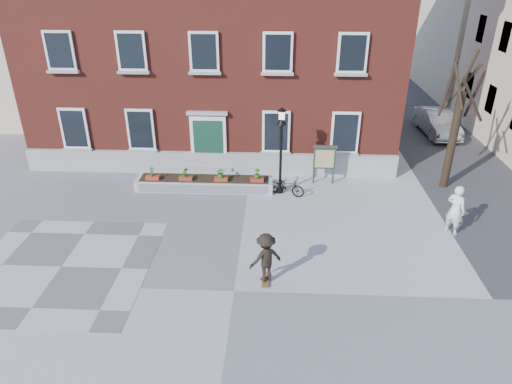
# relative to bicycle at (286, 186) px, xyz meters

# --- Properties ---
(ground) EXTENTS (100.00, 100.00, 0.00)m
(ground) POSITION_rel_bicycle_xyz_m (-1.71, -6.77, -0.43)
(ground) COLOR #9C9C9E
(ground) RESTS_ON ground
(checker_patch) EXTENTS (6.00, 6.00, 0.01)m
(checker_patch) POSITION_rel_bicycle_xyz_m (-7.71, -5.77, -0.43)
(checker_patch) COLOR #5B5B5E
(checker_patch) RESTS_ON ground
(bicycle) EXTENTS (1.75, 1.11, 0.87)m
(bicycle) POSITION_rel_bicycle_xyz_m (0.00, 0.00, 0.00)
(bicycle) COLOR black
(bicycle) RESTS_ON ground
(parked_car) EXTENTS (1.80, 4.55, 1.47)m
(parked_car) POSITION_rel_bicycle_xyz_m (9.06, 8.47, 0.30)
(parked_car) COLOR #B7BABC
(parked_car) RESTS_ON ground
(bystander) EXTENTS (0.83, 0.86, 1.98)m
(bystander) POSITION_rel_bicycle_xyz_m (6.28, -2.87, 0.56)
(bystander) COLOR silver
(bystander) RESTS_ON ground
(brick_building) EXTENTS (18.40, 10.85, 12.60)m
(brick_building) POSITION_rel_bicycle_xyz_m (-3.71, 7.20, 5.87)
(brick_building) COLOR maroon
(brick_building) RESTS_ON ground
(planter_assembly) EXTENTS (6.20, 1.12, 1.15)m
(planter_assembly) POSITION_rel_bicycle_xyz_m (-3.70, 0.40, -0.13)
(planter_assembly) COLOR silver
(planter_assembly) RESTS_ON ground
(bare_tree) EXTENTS (1.83, 1.83, 6.16)m
(bare_tree) POSITION_rel_bicycle_xyz_m (7.30, 1.24, 2.36)
(bare_tree) COLOR black
(bare_tree) RESTS_ON ground
(lamp_post) EXTENTS (0.40, 0.40, 3.93)m
(lamp_post) POSITION_rel_bicycle_xyz_m (-0.28, 0.22, 2.11)
(lamp_post) COLOR black
(lamp_post) RESTS_ON ground
(notice_board) EXTENTS (1.10, 0.16, 1.87)m
(notice_board) POSITION_rel_bicycle_xyz_m (1.73, 1.28, 0.83)
(notice_board) COLOR #193223
(notice_board) RESTS_ON ground
(skateboarder) EXTENTS (1.26, 1.07, 1.77)m
(skateboarder) POSITION_rel_bicycle_xyz_m (-0.73, -6.21, 0.49)
(skateboarder) COLOR brown
(skateboarder) RESTS_ON ground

